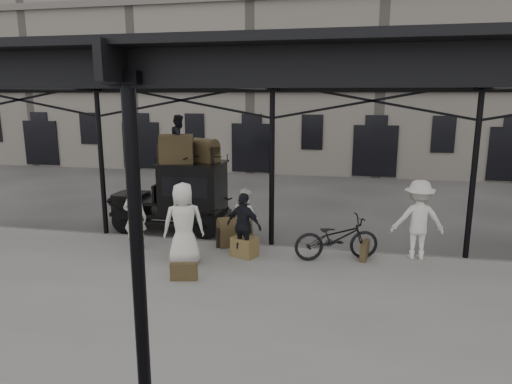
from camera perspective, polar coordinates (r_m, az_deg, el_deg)
ground at (r=10.88m, az=0.04°, el=-10.62°), size 120.00×120.00×0.00m
platform at (r=9.08m, az=-2.67°, el=-14.93°), size 28.00×8.00×0.15m
canopy at (r=8.37m, az=-2.48°, el=14.80°), size 22.50×9.00×4.74m
building_frontage at (r=28.04m, az=8.06°, el=17.70°), size 64.00×8.00×14.00m
taxi at (r=14.33m, az=-9.04°, el=-0.14°), size 3.65×1.55×2.18m
porter_left at (r=12.51m, az=-14.89°, el=-3.12°), size 0.65×0.45×1.72m
porter_midleft at (r=12.38m, az=-1.31°, el=-3.17°), size 0.97×0.97×1.59m
porter_centre at (r=11.12m, az=-9.03°, el=-3.94°), size 1.15×0.97×2.02m
porter_official at (r=11.40m, az=-1.51°, el=-4.27°), size 1.06×0.71×1.68m
porter_right at (r=12.05m, az=19.60°, el=-3.28°), size 1.38×0.90×2.00m
bicycle at (r=11.57m, az=10.04°, el=-5.67°), size 2.25×1.40×1.12m
porter_roof at (r=13.99m, az=-9.53°, el=6.58°), size 0.55×0.70×1.43m
steamer_trunk_roof_near at (r=13.91m, az=-9.90°, el=5.07°), size 1.12×0.85×0.73m
steamer_trunk_roof_far at (r=14.08m, az=-6.36°, el=4.99°), size 0.95×0.80×0.60m
steamer_trunk_platform at (r=12.58m, az=-2.72°, el=-5.14°), size 1.05×0.92×0.66m
wicker_hamper at (r=11.71m, az=-1.43°, el=-6.85°), size 0.73×0.65×0.50m
suitcase_upright at (r=11.83m, az=13.43°, el=-7.12°), size 0.26×0.62×0.45m
suitcase_flat at (r=10.40m, az=-9.01°, el=-9.80°), size 0.62×0.27×0.40m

